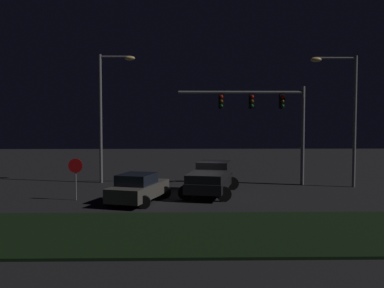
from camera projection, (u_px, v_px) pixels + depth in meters
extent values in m
plane|color=black|center=(200.00, 194.00, 24.62)|extent=(80.00, 80.00, 0.00)
cube|color=black|center=(209.00, 232.00, 15.95)|extent=(26.07, 6.36, 0.10)
cube|color=black|center=(210.00, 183.00, 24.26)|extent=(3.16, 5.71, 0.55)
cube|color=black|center=(214.00, 169.00, 25.38)|extent=(2.22, 2.26, 0.85)
cube|color=black|center=(214.00, 166.00, 25.37)|extent=(2.06, 1.87, 0.51)
cube|color=black|center=(207.00, 177.00, 23.17)|extent=(2.55, 3.38, 0.45)
cylinder|color=black|center=(199.00, 182.00, 26.38)|extent=(0.80, 0.22, 0.80)
cylinder|color=black|center=(232.00, 183.00, 25.96)|extent=(0.80, 0.22, 0.80)
cylinder|color=black|center=(185.00, 193.00, 22.58)|extent=(0.80, 0.22, 0.80)
cylinder|color=black|center=(224.00, 194.00, 22.16)|extent=(0.80, 0.22, 0.80)
cube|color=#514C47|center=(139.00, 190.00, 22.04)|extent=(3.04, 4.74, 0.70)
cube|color=black|center=(137.00, 179.00, 21.77)|extent=(2.13, 2.39, 0.55)
cylinder|color=black|center=(134.00, 191.00, 23.75)|extent=(0.64, 0.22, 0.64)
cylinder|color=black|center=(165.00, 192.00, 23.23)|extent=(0.64, 0.22, 0.64)
cylinder|color=black|center=(109.00, 200.00, 20.88)|extent=(0.64, 0.22, 0.64)
cylinder|color=black|center=(144.00, 202.00, 20.36)|extent=(0.64, 0.22, 0.64)
cylinder|color=slate|center=(303.00, 136.00, 27.94)|extent=(0.24, 0.24, 6.50)
cylinder|color=slate|center=(241.00, 92.00, 27.71)|extent=(8.20, 0.18, 0.18)
cube|color=black|center=(282.00, 102.00, 27.79)|extent=(0.32, 0.44, 0.95)
sphere|color=red|center=(283.00, 97.00, 27.55)|extent=(0.22, 0.22, 0.22)
sphere|color=#59380A|center=(283.00, 101.00, 27.56)|extent=(0.22, 0.22, 0.22)
sphere|color=#0C4719|center=(283.00, 106.00, 27.58)|extent=(0.22, 0.22, 0.22)
cube|color=black|center=(252.00, 102.00, 27.75)|extent=(0.32, 0.44, 0.95)
sphere|color=red|center=(252.00, 97.00, 27.51)|extent=(0.22, 0.22, 0.22)
sphere|color=#59380A|center=(252.00, 101.00, 27.52)|extent=(0.22, 0.22, 0.22)
sphere|color=#0C4719|center=(252.00, 106.00, 27.54)|extent=(0.22, 0.22, 0.22)
cube|color=black|center=(221.00, 101.00, 27.72)|extent=(0.32, 0.44, 0.95)
sphere|color=red|center=(221.00, 97.00, 27.47)|extent=(0.22, 0.22, 0.22)
sphere|color=#59380A|center=(221.00, 101.00, 27.49)|extent=(0.22, 0.22, 0.22)
sphere|color=#0C4719|center=(221.00, 106.00, 27.50)|extent=(0.22, 0.22, 0.22)
cylinder|color=slate|center=(101.00, 119.00, 28.77)|extent=(0.20, 0.20, 8.71)
cylinder|color=slate|center=(115.00, 57.00, 28.56)|extent=(2.01, 0.12, 0.12)
ellipsoid|color=#F9CC72|center=(130.00, 58.00, 28.58)|extent=(0.70, 0.44, 0.30)
cylinder|color=slate|center=(355.00, 122.00, 26.90)|extent=(0.20, 0.20, 8.34)
cylinder|color=slate|center=(336.00, 58.00, 26.66)|extent=(2.54, 0.12, 0.12)
ellipsoid|color=#F9CC72|center=(316.00, 60.00, 26.64)|extent=(0.70, 0.44, 0.30)
cylinder|color=slate|center=(76.00, 180.00, 22.53)|extent=(0.07, 0.07, 2.20)
cylinder|color=#B20C0F|center=(75.00, 166.00, 22.46)|extent=(0.76, 0.03, 0.76)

